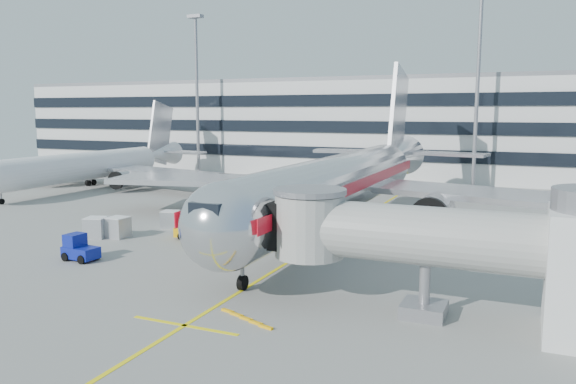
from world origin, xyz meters
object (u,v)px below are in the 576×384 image
at_px(main_jet, 347,181).
at_px(cargo_container_front, 118,227).
at_px(ramp_worker, 186,233).
at_px(cargo_container_right, 171,219).
at_px(cargo_container_left, 96,227).
at_px(belt_loader, 206,230).
at_px(baggage_tug, 79,249).

distance_m(main_jet, cargo_container_front, 20.12).
height_order(cargo_container_front, ramp_worker, ramp_worker).
bearing_deg(cargo_container_right, cargo_container_front, -109.16).
relative_size(main_jet, cargo_container_front, 29.84).
distance_m(cargo_container_front, ramp_worker, 6.63).
height_order(cargo_container_left, cargo_container_right, cargo_container_left).
relative_size(belt_loader, ramp_worker, 2.93).
bearing_deg(ramp_worker, belt_loader, 51.84).
relative_size(belt_loader, cargo_container_right, 3.06).
xyz_separation_m(main_jet, cargo_container_right, (-14.34, -6.66, -3.46)).
relative_size(baggage_tug, cargo_container_left, 1.28).
distance_m(main_jet, cargo_container_right, 16.18).
bearing_deg(baggage_tug, cargo_container_front, 109.05).
relative_size(cargo_container_right, ramp_worker, 0.96).
height_order(belt_loader, cargo_container_front, belt_loader).
xyz_separation_m(main_jet, baggage_tug, (-13.72, -18.42, -3.43)).
bearing_deg(belt_loader, baggage_tug, -116.00).
xyz_separation_m(cargo_container_left, ramp_worker, (8.19, 0.97, 0.04)).
xyz_separation_m(baggage_tug, ramp_worker, (4.28, 6.94, 0.09)).
height_order(main_jet, cargo_container_front, main_jet).
bearing_deg(cargo_container_left, baggage_tug, -56.76).
relative_size(cargo_container_left, ramp_worker, 1.12).
bearing_deg(main_jet, cargo_container_right, -155.09).
bearing_deg(belt_loader, cargo_container_left, -158.22).
distance_m(main_jet, baggage_tug, 23.22).
distance_m(baggage_tug, ramp_worker, 8.15).
bearing_deg(cargo_container_right, cargo_container_left, -119.59).
distance_m(belt_loader, baggage_tug, 10.40).
bearing_deg(main_jet, belt_loader, -135.29).
xyz_separation_m(belt_loader, cargo_container_right, (-5.17, 2.41, 0.07)).
bearing_deg(cargo_container_left, cargo_container_right, 60.41).
bearing_deg(cargo_container_front, cargo_container_left, -152.23).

